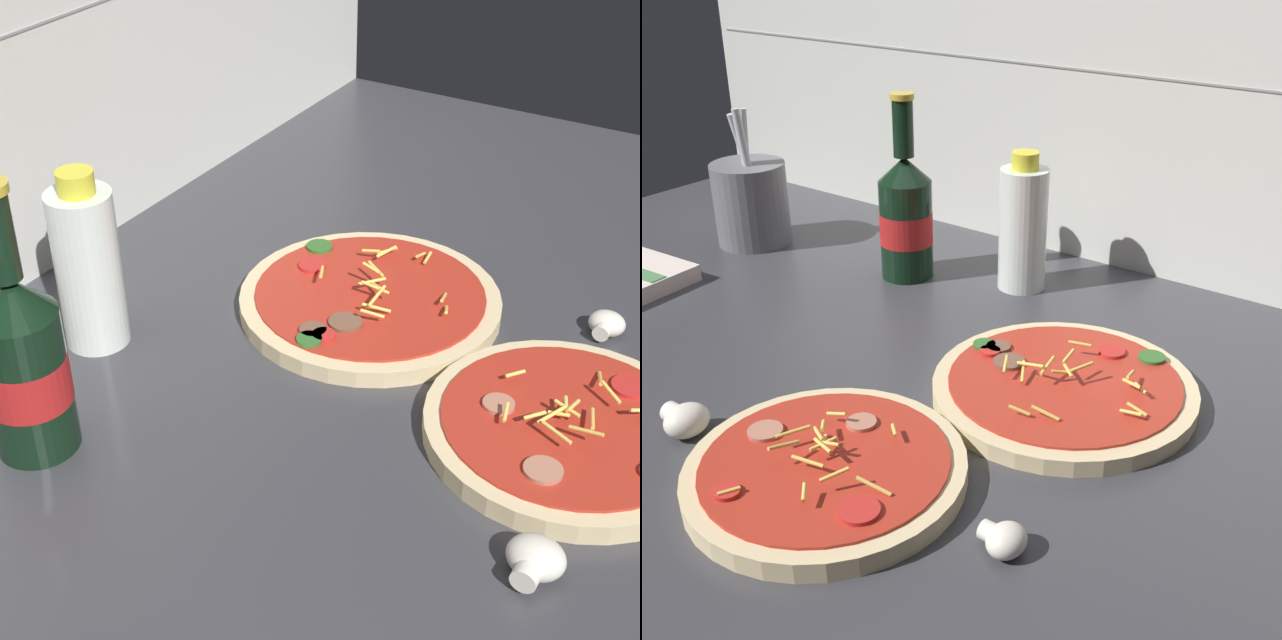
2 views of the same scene
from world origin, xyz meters
The scene contains 9 objects.
counter_slab centered at (0.00, 0.00, 1.25)cm, with size 160.00×90.00×2.50cm.
tile_backsplash centered at (0.00, 45.50, 30.00)cm, with size 160.00×1.13×60.00cm.
pizza_near centered at (7.04, -16.56, 3.63)cm, with size 25.91×25.91×4.55cm.
pizza_far centered at (17.17, 8.98, 3.56)cm, with size 28.37×28.37×5.53cm.
beer_bottle centered at (-17.49, 24.18, 11.63)cm, with size 7.52×7.52×25.86cm.
oil_bottle centered at (-2.17, 30.58, 11.29)cm, with size 6.58×6.58×19.12cm.
mushroom_left centered at (-9.61, -19.59, 4.14)cm, with size 4.92×4.69×3.28cm.
mushroom_right centered at (25.34, -14.67, 3.84)cm, with size 4.02×3.82×2.68cm.
utensil_crock centered at (-45.65, 20.05, 9.12)cm, with size 11.44×11.44×21.32cm.
Camera 2 is at (52.28, -56.79, 48.86)cm, focal length 45.00 mm.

